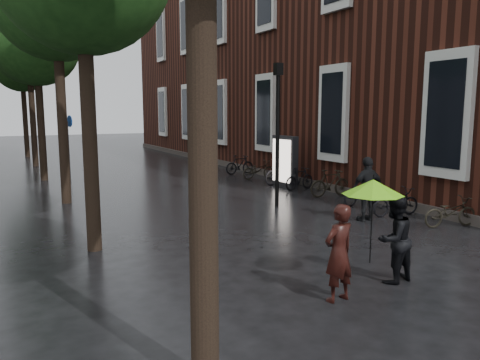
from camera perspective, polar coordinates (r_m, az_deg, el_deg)
brick_building at (r=28.42m, az=7.94°, el=14.23°), size 10.20×33.20×12.00m
street_trees at (r=19.83m, az=-22.79°, el=17.21°), size 4.33×34.03×8.91m
person_burgundy at (r=7.89m, az=11.94°, el=-8.69°), size 0.64×0.46×1.63m
person_black at (r=9.00m, az=18.25°, el=-6.85°), size 0.86×0.71×1.61m
lime_umbrella at (r=8.17m, az=15.90°, el=-0.85°), size 1.04×1.04×1.53m
pedestrian_walking at (r=13.68m, az=15.28°, el=-1.07°), size 1.10×0.51×1.84m
parked_bicycles at (r=17.84m, az=9.19°, el=-0.20°), size 1.94×12.67×1.03m
ad_lightbox at (r=19.05m, az=5.45°, el=2.24°), size 0.32×1.39×2.10m
lamp_post at (r=15.11m, az=4.62°, el=7.21°), size 0.24×0.24×4.59m
cycle_sign at (r=22.52m, az=-20.10°, el=4.92°), size 0.15×0.53×2.89m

